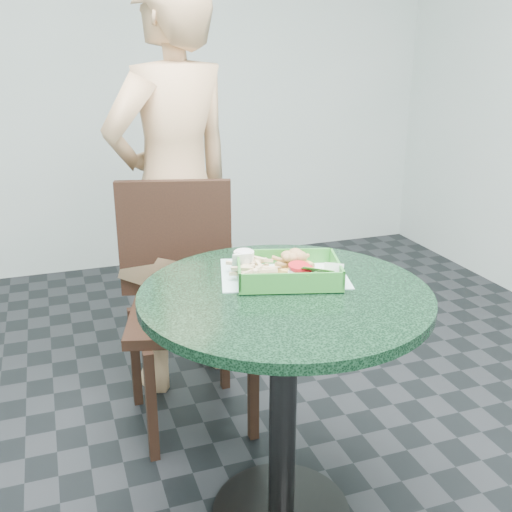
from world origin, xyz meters
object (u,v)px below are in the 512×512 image
object	(u,v)px
diner_person	(174,165)
food_basket	(288,281)
dining_chair	(183,288)
cafe_table	(284,351)
crab_sandwich	(291,267)
sauce_ramekin	(239,267)

from	to	relation	value
diner_person	food_basket	world-z (taller)	diner_person
dining_chair	diner_person	distance (m)	0.50
cafe_table	crab_sandwich	xyz separation A→B (m)	(0.06, 0.10, 0.22)
dining_chair	crab_sandwich	world-z (taller)	dining_chair
cafe_table	diner_person	world-z (taller)	diner_person
cafe_table	crab_sandwich	size ratio (longest dim) A/B	6.96
dining_chair	diner_person	size ratio (longest dim) A/B	0.49
food_basket	sauce_ramekin	distance (m)	0.15
diner_person	crab_sandwich	xyz separation A→B (m)	(0.16, -0.85, -0.16)
dining_chair	crab_sandwich	xyz separation A→B (m)	(0.20, -0.58, 0.27)
cafe_table	dining_chair	world-z (taller)	dining_chair
cafe_table	diner_person	distance (m)	1.02
cafe_table	food_basket	world-z (taller)	food_basket
dining_chair	food_basket	world-z (taller)	dining_chair
crab_sandwich	cafe_table	bearing A→B (deg)	-121.13
dining_chair	sauce_ramekin	bearing A→B (deg)	-68.63
cafe_table	food_basket	size ratio (longest dim) A/B	2.81
cafe_table	sauce_ramekin	distance (m)	0.28
diner_person	crab_sandwich	size ratio (longest dim) A/B	16.31
crab_sandwich	diner_person	bearing A→B (deg)	100.91
food_basket	crab_sandwich	world-z (taller)	crab_sandwich
crab_sandwich	sauce_ramekin	size ratio (longest dim) A/B	1.92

